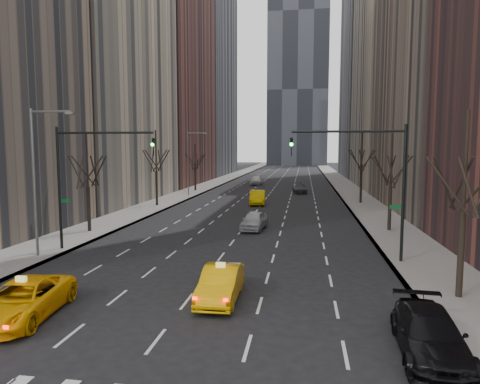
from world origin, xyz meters
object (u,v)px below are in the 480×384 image
at_px(taxi_suv, 22,300).
at_px(parked_suv_black, 430,334).
at_px(taxi_sedan, 221,284).
at_px(silver_sedan_ahead, 254,220).

relative_size(taxi_suv, parked_suv_black, 1.08).
height_order(taxi_suv, parked_suv_black, taxi_suv).
relative_size(taxi_sedan, parked_suv_black, 0.91).
height_order(taxi_suv, taxi_sedan, same).
bearing_deg(silver_sedan_ahead, parked_suv_black, -63.38).
xyz_separation_m(taxi_suv, parked_suv_black, (15.15, -0.85, -0.02)).
distance_m(taxi_suv, taxi_sedan, 8.08).
height_order(taxi_sedan, silver_sedan_ahead, silver_sedan_ahead).
relative_size(taxi_sedan, silver_sedan_ahead, 1.03).
bearing_deg(taxi_suv, taxi_sedan, 16.97).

